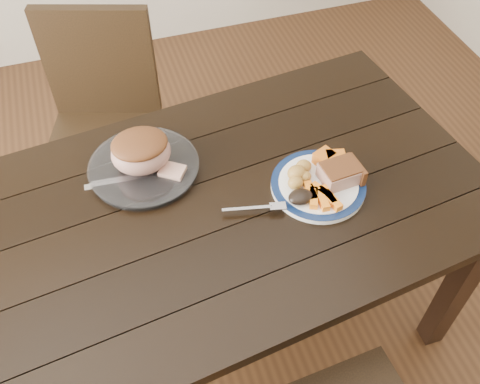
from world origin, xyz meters
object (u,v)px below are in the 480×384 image
object	(u,v)px
dinner_plate	(318,186)
roast_joint	(141,153)
fork	(259,208)
carving_knife	(160,174)
pork_slice	(340,173)
chair_far	(103,118)
serving_platter	(144,168)
dining_table	(212,225)

from	to	relation	value
dinner_plate	roast_joint	world-z (taller)	roast_joint
fork	roast_joint	bearing A→B (deg)	148.93
carving_knife	pork_slice	bearing A→B (deg)	-16.77
dinner_plate	carving_knife	bearing A→B (deg)	156.18
roast_joint	carving_knife	bearing A→B (deg)	-42.35
dinner_plate	chair_far	bearing A→B (deg)	125.63
serving_platter	fork	size ratio (longest dim) A/B	1.80
dinner_plate	fork	bearing A→B (deg)	-169.88
chair_far	fork	world-z (taller)	chair_far
chair_far	serving_platter	distance (m)	0.60
pork_slice	fork	size ratio (longest dim) A/B	0.61
serving_platter	carving_knife	bearing A→B (deg)	-42.35
dinner_plate	dining_table	bearing A→B (deg)	174.23
dining_table	serving_platter	xyz separation A→B (m)	(-0.15, 0.19, 0.10)
roast_joint	dinner_plate	bearing A→B (deg)	-25.74
dining_table	serving_platter	distance (m)	0.26
dining_table	dinner_plate	world-z (taller)	dinner_plate
dinner_plate	roast_joint	bearing A→B (deg)	154.26
fork	roast_joint	xyz separation A→B (m)	(-0.27, 0.26, 0.05)
carving_knife	roast_joint	bearing A→B (deg)	142.52
chair_far	roast_joint	world-z (taller)	chair_far
dinner_plate	pork_slice	distance (m)	0.07
dinner_plate	carving_knife	distance (m)	0.46
pork_slice	carving_knife	xyz separation A→B (m)	(-0.48, 0.19, -0.04)
pork_slice	dining_table	bearing A→B (deg)	174.39
pork_slice	carving_knife	distance (m)	0.52
serving_platter	fork	bearing A→B (deg)	-43.61
roast_joint	carving_knife	size ratio (longest dim) A/B	0.54
roast_joint	pork_slice	bearing A→B (deg)	-23.56
serving_platter	roast_joint	world-z (taller)	roast_joint
dining_table	fork	world-z (taller)	fork
dinner_plate	roast_joint	xyz separation A→B (m)	(-0.46, 0.22, 0.07)
dining_table	chair_far	bearing A→B (deg)	107.77
roast_joint	dining_table	bearing A→B (deg)	-51.87
dining_table	roast_joint	size ratio (longest dim) A/B	9.82
chair_far	fork	xyz separation A→B (m)	(0.36, -0.80, 0.25)
dinner_plate	serving_platter	size ratio (longest dim) A/B	0.86
chair_far	dinner_plate	xyz separation A→B (m)	(0.55, -0.77, 0.23)
dining_table	dinner_plate	size ratio (longest dim) A/B	6.22
dining_table	pork_slice	bearing A→B (deg)	-5.61
dinner_plate	pork_slice	size ratio (longest dim) A/B	2.53
chair_far	fork	distance (m)	0.91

